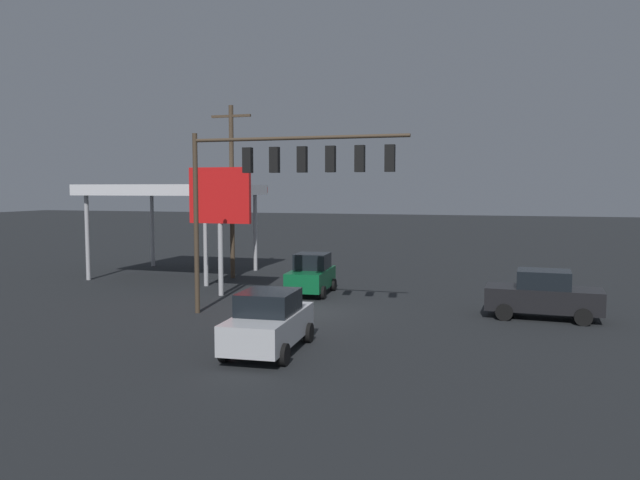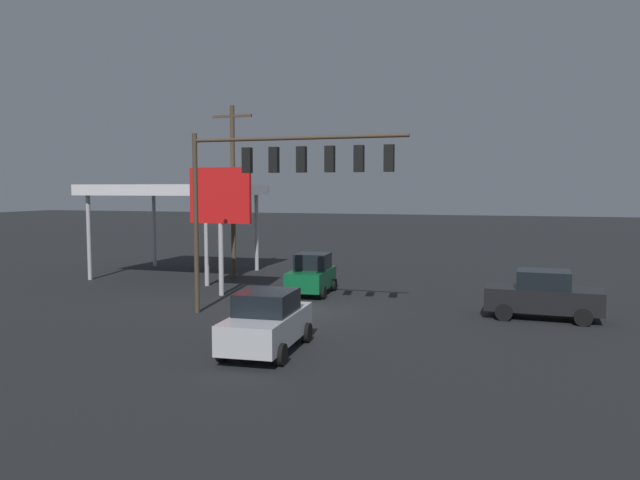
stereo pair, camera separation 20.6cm
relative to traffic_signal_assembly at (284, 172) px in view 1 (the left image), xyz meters
The scene contains 8 objects.
ground_plane 5.99m from the traffic_signal_assembly, 102.44° to the right, with size 200.00×200.00×0.00m, color black.
traffic_signal_assembly is the anchor object (origin of this frame).
utility_pole 11.85m from the traffic_signal_assembly, 54.81° to the right, with size 2.40×0.26×9.84m.
gas_station_canopy 14.52m from the traffic_signal_assembly, 43.04° to the right, with size 8.59×7.87×5.37m.
price_sign 6.46m from the traffic_signal_assembly, 40.48° to the right, with size 3.14×0.27×6.15m.
sedan_far 11.32m from the traffic_signal_assembly, 162.75° to the right, with size 4.47×2.19×1.93m.
sedan_waiting 6.98m from the traffic_signal_assembly, 104.74° to the left, with size 2.28×4.51×1.93m.
hatchback_crossing 7.60m from the traffic_signal_assembly, 82.16° to the right, with size 2.19×3.92×1.97m.
Camera 1 is at (-8.22, 24.46, 5.13)m, focal length 35.00 mm.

